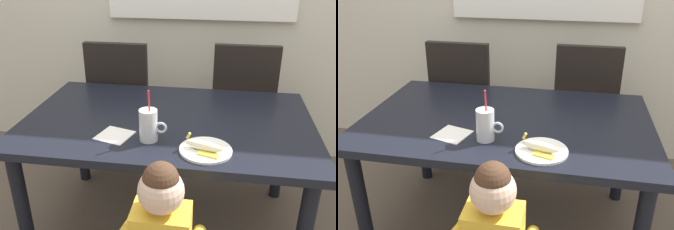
% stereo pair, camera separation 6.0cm
% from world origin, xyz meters
% --- Properties ---
extents(ground_plane, '(24.00, 24.00, 0.00)m').
position_xyz_m(ground_plane, '(0.00, 0.00, 0.00)').
color(ground_plane, brown).
extents(dining_table, '(1.49, 0.94, 0.70)m').
position_xyz_m(dining_table, '(0.00, 0.00, 0.62)').
color(dining_table, black).
rests_on(dining_table, ground).
extents(dining_chair_left, '(0.44, 0.44, 0.96)m').
position_xyz_m(dining_chair_left, '(-0.43, 0.65, 0.54)').
color(dining_chair_left, black).
rests_on(dining_chair_left, ground).
extents(dining_chair_right, '(0.44, 0.44, 0.96)m').
position_xyz_m(dining_chair_right, '(0.42, 0.72, 0.54)').
color(dining_chair_right, black).
rests_on(dining_chair_right, ground).
extents(milk_cup, '(0.13, 0.08, 0.25)m').
position_xyz_m(milk_cup, '(-0.05, -0.25, 0.77)').
color(milk_cup, silver).
rests_on(milk_cup, dining_table).
extents(snack_plate, '(0.23, 0.23, 0.01)m').
position_xyz_m(snack_plate, '(0.22, -0.32, 0.71)').
color(snack_plate, white).
rests_on(snack_plate, dining_table).
extents(peeled_banana, '(0.18, 0.13, 0.07)m').
position_xyz_m(peeled_banana, '(0.21, -0.33, 0.74)').
color(peeled_banana, '#F4EAC6').
rests_on(peeled_banana, snack_plate).
extents(paper_napkin, '(0.19, 0.19, 0.00)m').
position_xyz_m(paper_napkin, '(-0.22, -0.24, 0.71)').
color(paper_napkin, white).
rests_on(paper_napkin, dining_table).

